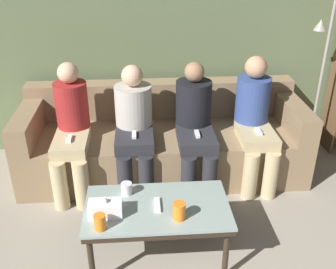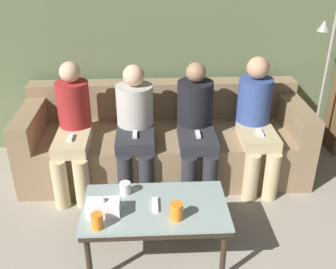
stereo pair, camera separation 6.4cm
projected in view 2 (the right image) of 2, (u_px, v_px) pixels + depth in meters
wall_back at (162, 24)px, 3.80m from camera, size 12.00×0.06×2.60m
couch at (165, 141)px, 3.79m from camera, size 2.61×0.90×0.80m
coffee_table at (155, 211)px, 2.67m from camera, size 0.98×0.55×0.45m
cup_near_left at (177, 211)px, 2.51m from camera, size 0.08×0.08×0.12m
cup_near_right at (125, 188)px, 2.76m from camera, size 0.08×0.08×0.09m
cup_far_center at (97, 221)px, 2.43m from camera, size 0.07×0.07×0.10m
tissue_box at (103, 207)px, 2.55m from camera, size 0.22×0.12×0.13m
game_remote at (155, 205)px, 2.64m from camera, size 0.04×0.15×0.02m
standing_lamp at (329, 65)px, 3.69m from camera, size 0.31×0.26×1.60m
seated_person_left_end at (73, 126)px, 3.41m from camera, size 0.31×0.68×1.13m
seated_person_mid_left at (135, 124)px, 3.46m from camera, size 0.33×0.65×1.09m
seated_person_mid_right at (196, 123)px, 3.47m from camera, size 0.32×0.69×1.11m
seated_person_right_end at (256, 120)px, 3.49m from camera, size 0.31×0.66×1.15m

